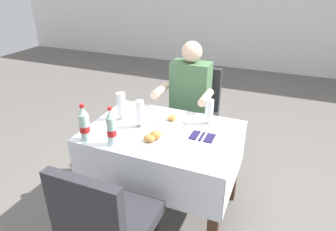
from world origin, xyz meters
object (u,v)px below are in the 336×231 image
at_px(main_dining_table, 163,150).
at_px(plate_far_diner, 171,121).
at_px(plate_near_camera, 154,138).
at_px(beer_glass_right, 140,114).
at_px(cola_bottle_secondary, 111,128).
at_px(seated_diner_far, 188,101).
at_px(cola_bottle_primary, 84,125).
at_px(beer_glass_left, 209,112).
at_px(chair_far_diner_seat, 194,112).
at_px(beer_glass_middle, 121,106).
at_px(chair_near_camera_side, 107,223).
at_px(napkin_cutlery_set, 202,136).

relative_size(main_dining_table, plate_far_diner, 4.68).
distance_m(plate_near_camera, plate_far_diner, 0.31).
relative_size(beer_glass_right, cola_bottle_secondary, 0.76).
bearing_deg(seated_diner_far, cola_bottle_primary, -112.28).
bearing_deg(plate_far_diner, plate_near_camera, -89.84).
height_order(plate_far_diner, beer_glass_left, beer_glass_left).
height_order(chair_far_diner_seat, plate_near_camera, chair_far_diner_seat).
height_order(seated_diner_far, beer_glass_right, seated_diner_far).
xyz_separation_m(plate_far_diner, cola_bottle_primary, (-0.45, -0.48, 0.11)).
bearing_deg(beer_glass_middle, beer_glass_left, 16.16).
bearing_deg(cola_bottle_secondary, chair_near_camera_side, -63.15).
relative_size(seated_diner_far, beer_glass_right, 5.89).
relative_size(seated_diner_far, cola_bottle_primary, 4.61).
height_order(chair_far_diner_seat, napkin_cutlery_set, chair_far_diner_seat).
bearing_deg(plate_far_diner, seated_diner_far, 93.54).
distance_m(cola_bottle_secondary, napkin_cutlery_set, 0.64).
height_order(beer_glass_left, napkin_cutlery_set, beer_glass_left).
bearing_deg(main_dining_table, beer_glass_left, 40.16).
distance_m(main_dining_table, seated_diner_far, 0.70).
xyz_separation_m(chair_far_diner_seat, cola_bottle_secondary, (-0.24, -1.10, 0.31)).
relative_size(main_dining_table, beer_glass_middle, 5.00).
bearing_deg(beer_glass_right, plate_far_diner, 41.00).
bearing_deg(plate_far_diner, beer_glass_left, 17.63).
relative_size(chair_near_camera_side, beer_glass_middle, 4.31).
bearing_deg(seated_diner_far, chair_near_camera_side, -88.77).
xyz_separation_m(plate_far_diner, beer_glass_middle, (-0.38, -0.10, 0.10)).
xyz_separation_m(beer_glass_middle, cola_bottle_secondary, (0.14, -0.36, 0.01)).
distance_m(chair_near_camera_side, beer_glass_left, 1.10).
relative_size(beer_glass_right, napkin_cutlery_set, 1.12).
bearing_deg(chair_far_diner_seat, cola_bottle_primary, -111.70).
bearing_deg(main_dining_table, cola_bottle_secondary, -127.67).
relative_size(chair_near_camera_side, cola_bottle_secondary, 3.47).
relative_size(chair_near_camera_side, seated_diner_far, 0.77).
height_order(beer_glass_right, cola_bottle_secondary, cola_bottle_secondary).
xyz_separation_m(beer_glass_right, napkin_cutlery_set, (0.48, 0.03, -0.11)).
distance_m(beer_glass_middle, napkin_cutlery_set, 0.69).
bearing_deg(beer_glass_middle, main_dining_table, -7.29).
bearing_deg(beer_glass_right, seated_diner_far, 77.62).
bearing_deg(napkin_cutlery_set, main_dining_table, -176.53).
height_order(chair_far_diner_seat, plate_far_diner, chair_far_diner_seat).
xyz_separation_m(beer_glass_left, beer_glass_right, (-0.47, -0.25, 0.01)).
bearing_deg(plate_near_camera, chair_near_camera_side, -90.19).
distance_m(chair_far_diner_seat, seated_diner_far, 0.19).
bearing_deg(beer_glass_right, cola_bottle_secondary, -100.89).
relative_size(chair_far_diner_seat, cola_bottle_secondary, 3.47).
bearing_deg(chair_near_camera_side, plate_far_diner, 89.93).
distance_m(plate_near_camera, cola_bottle_primary, 0.49).
xyz_separation_m(cola_bottle_primary, cola_bottle_secondary, (0.21, 0.02, 0.00)).
xyz_separation_m(beer_glass_right, cola_bottle_secondary, (-0.06, -0.30, 0.01)).
bearing_deg(napkin_cutlery_set, cola_bottle_secondary, -148.61).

